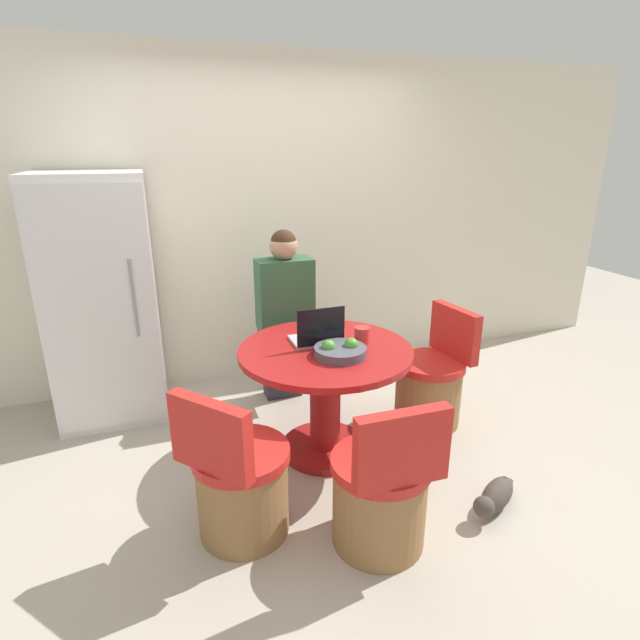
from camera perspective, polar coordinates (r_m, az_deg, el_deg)
The scene contains 12 objects.
ground_plane at distance 3.29m, azimuth 0.59°, elevation -15.95°, with size 12.00×12.00×0.00m, color #B2A899.
wall_back at distance 4.17m, azimuth -6.45°, elevation 10.95°, with size 7.00×0.06×2.60m.
refrigerator at distance 3.82m, azimuth -23.60°, elevation 2.03°, with size 0.73×0.66×1.74m.
dining_table at distance 3.15m, azimuth 0.60°, elevation -7.32°, with size 1.07×1.07×0.73m.
chair_near_camera at distance 2.60m, azimuth 7.01°, elevation -19.25°, with size 0.49×0.49×0.84m.
chair_near_left_corner at distance 2.67m, azimuth -9.11°, elevation -18.12°, with size 0.56×0.56×0.84m.
chair_right_side at distance 3.67m, azimuth 12.52°, elevation -7.31°, with size 0.50×0.49×0.84m.
person_seated at distance 3.71m, azimuth -4.18°, elevation 1.04°, with size 0.40×0.37×1.35m.
laptop at distance 3.11m, azimuth -0.32°, elevation -1.73°, with size 0.30×0.23×0.25m.
fruit_bowl at distance 2.93m, azimuth 2.32°, elevation -3.50°, with size 0.31×0.31×0.10m.
coffee_cup at distance 3.14m, azimuth 4.80°, elevation -1.70°, with size 0.09×0.09×0.10m.
cat at distance 3.05m, azimuth 19.37°, elevation -18.49°, with size 0.39×0.28×0.16m.
Camera 1 is at (-0.91, -2.53, 1.89)m, focal length 28.00 mm.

